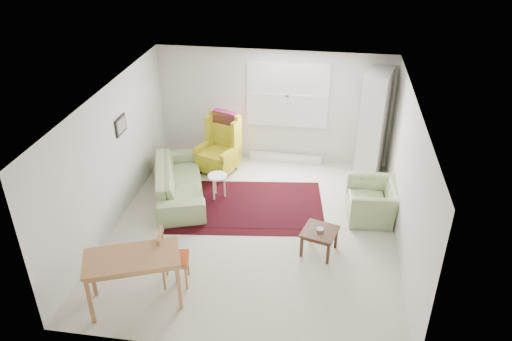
# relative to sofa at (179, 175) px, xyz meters

# --- Properties ---
(room) EXTENTS (5.04, 5.54, 2.51)m
(room) POSITION_rel_sofa_xyz_m (1.64, -0.71, 0.80)
(room) COLOR beige
(room) RESTS_ON ground
(rug) EXTENTS (3.11, 2.21, 0.03)m
(rug) POSITION_rel_sofa_xyz_m (1.38, -0.20, -0.44)
(rug) COLOR black
(rug) RESTS_ON ground
(sofa) EXTENTS (1.54, 2.41, 0.91)m
(sofa) POSITION_rel_sofa_xyz_m (0.00, 0.00, 0.00)
(sofa) COLOR #8B9D69
(sofa) RESTS_ON ground
(armchair) EXTENTS (0.97, 1.09, 0.80)m
(armchair) POSITION_rel_sofa_xyz_m (3.72, -0.17, -0.05)
(armchair) COLOR #8B9D69
(armchair) RESTS_ON ground
(wingback_chair) EXTENTS (0.97, 0.99, 1.28)m
(wingback_chair) POSITION_rel_sofa_xyz_m (0.55, 1.05, 0.19)
(wingback_chair) COLOR gold
(wingback_chair) RESTS_ON ground
(coffee_table) EXTENTS (0.67, 0.67, 0.44)m
(coffee_table) POSITION_rel_sofa_xyz_m (2.80, -1.38, -0.23)
(coffee_table) COLOR #422414
(coffee_table) RESTS_ON ground
(stool) EXTENTS (0.41, 0.41, 0.50)m
(stool) POSITION_rel_sofa_xyz_m (0.76, 0.05, -0.20)
(stool) COLOR white
(stool) RESTS_ON ground
(cabinet) EXTENTS (0.69, 1.01, 2.30)m
(cabinet) POSITION_rel_sofa_xyz_m (3.72, 1.43, 0.70)
(cabinet) COLOR white
(cabinet) RESTS_ON ground
(desk) EXTENTS (1.48, 1.11, 0.84)m
(desk) POSITION_rel_sofa_xyz_m (0.22, -2.95, -0.03)
(desk) COLOR #AB7645
(desk) RESTS_ON ground
(desk_chair) EXTENTS (0.48, 0.48, 0.94)m
(desk_chair) POSITION_rel_sofa_xyz_m (0.67, -2.45, 0.02)
(desk_chair) COLOR #AB7645
(desk_chair) RESTS_ON ground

